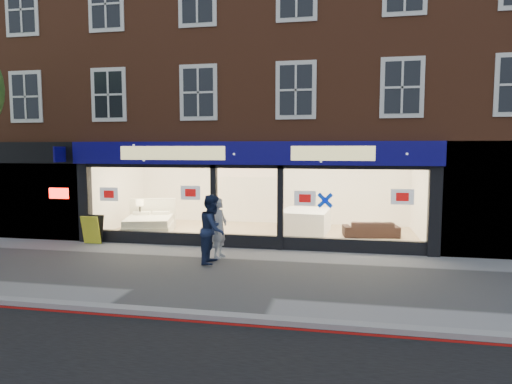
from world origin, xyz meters
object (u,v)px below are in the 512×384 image
(display_bed, at_px, (149,224))
(mattress_stack, at_px, (305,221))
(sofa, at_px, (371,229))
(pedestrian_grey, at_px, (219,228))
(pedestrian_blue, at_px, (213,229))
(a_board, at_px, (93,229))

(display_bed, height_order, mattress_stack, display_bed)
(display_bed, relative_size, mattress_stack, 1.10)
(sofa, height_order, pedestrian_grey, pedestrian_grey)
(mattress_stack, relative_size, pedestrian_grey, 1.26)
(mattress_stack, xyz_separation_m, pedestrian_grey, (-2.10, -3.90, 0.35))
(pedestrian_blue, bearing_deg, mattress_stack, -26.48)
(display_bed, height_order, a_board, display_bed)
(mattress_stack, xyz_separation_m, a_board, (-6.65, -2.89, -0.03))
(mattress_stack, bearing_deg, pedestrian_grey, -118.29)
(display_bed, bearing_deg, a_board, -140.25)
(display_bed, xyz_separation_m, sofa, (7.72, 0.72, -0.05))
(display_bed, xyz_separation_m, mattress_stack, (5.46, 1.17, 0.08))
(display_bed, bearing_deg, pedestrian_grey, -54.45)
(a_board, height_order, pedestrian_blue, pedestrian_blue)
(sofa, bearing_deg, display_bed, -3.12)
(mattress_stack, relative_size, a_board, 2.29)
(display_bed, distance_m, a_board, 2.09)
(mattress_stack, bearing_deg, sofa, -11.51)
(pedestrian_blue, bearing_deg, pedestrian_grey, -2.29)
(display_bed, relative_size, pedestrian_blue, 1.27)
(sofa, distance_m, pedestrian_blue, 6.01)
(a_board, relative_size, pedestrian_grey, 0.55)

